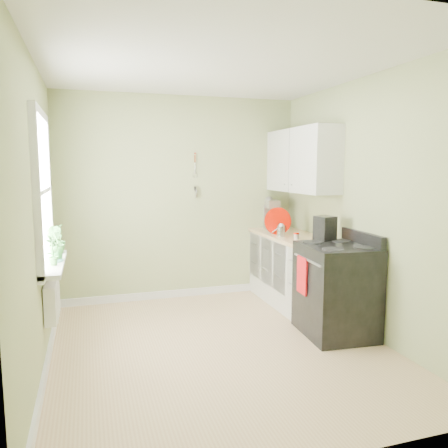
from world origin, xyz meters
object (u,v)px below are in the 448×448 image
object	(u,v)px
stand_mixer	(272,215)
coffee_maker	(325,231)
kettle	(281,230)
stove	(336,289)

from	to	relation	value
stand_mixer	coffee_maker	world-z (taller)	stand_mixer
stand_mixer	kettle	size ratio (longest dim) A/B	2.63
stove	coffee_maker	bearing A→B (deg)	82.55
coffee_maker	kettle	bearing A→B (deg)	111.28
stove	kettle	distance (m)	1.11
kettle	coffee_maker	world-z (taller)	coffee_maker
stove	coffee_maker	world-z (taller)	coffee_maker
stove	coffee_maker	xyz separation A→B (m)	(0.05, 0.34, 0.57)
kettle	stove	bearing A→B (deg)	-78.43
kettle	coffee_maker	xyz separation A→B (m)	(0.24, -0.63, 0.06)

